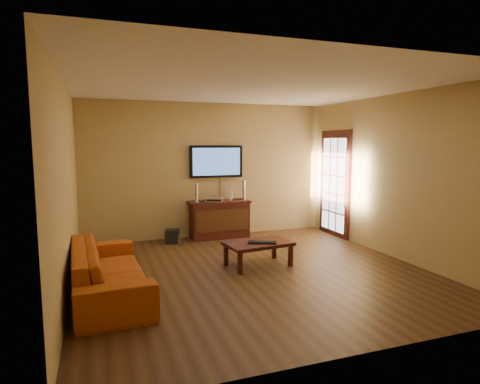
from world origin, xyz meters
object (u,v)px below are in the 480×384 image
media_console (219,219)px  subwoofer (172,236)px  coffee_table (258,245)px  game_console (231,194)px  speaker_right (244,191)px  av_receiver (214,200)px  speaker_left (197,194)px  keyboard (262,242)px  television (216,162)px  sofa (109,262)px  bottle (180,241)px

media_console → subwoofer: (-0.97, -0.12, -0.25)m
coffee_table → game_console: (0.23, 2.05, 0.53)m
game_console → speaker_right: bearing=11.7°
coffee_table → subwoofer: 2.15m
subwoofer → av_receiver: bearing=22.0°
speaker_right → subwoofer: size_ratio=1.57×
speaker_left → speaker_right: bearing=-0.2°
av_receiver → keyboard: 2.10m
game_console → television: bearing=173.6°
television → coffee_table: size_ratio=1.02×
media_console → sofa: 3.31m
sofa → keyboard: 2.28m
speaker_right → coffee_table: bearing=-103.8°
av_receiver → bottle: 1.10m
keyboard → speaker_right: bearing=77.6°
coffee_table → av_receiver: size_ratio=3.25×
sofa → speaker_right: size_ratio=5.42×
speaker_left → av_receiver: size_ratio=1.09×
television → bottle: bearing=-145.6°
subwoofer → keyboard: size_ratio=0.55×
television → subwoofer: television is taller
game_console → coffee_table: bearing=-72.0°
television → av_receiver: television is taller
av_receiver → keyboard: size_ratio=0.71×
speaker_left → speaker_right: size_ratio=0.90×
media_console → av_receiver: bearing=-160.3°
sofa → speaker_left: bearing=-37.9°
av_receiver → sofa: bearing=-106.4°
television → speaker_left: 0.80m
television → game_console: size_ratio=4.71×
media_console → speaker_left: speaker_left is taller
av_receiver → game_console: game_console is taller
subwoofer → game_console: bearing=23.9°
sofa → keyboard: (2.25, 0.40, -0.03)m
coffee_table → sofa: size_ratio=0.49×
television → av_receiver: (-0.11, -0.23, -0.74)m
media_console → television: television is taller
av_receiver → game_console: size_ratio=1.42×
bottle → speaker_right: bearing=15.6°
television → av_receiver: size_ratio=3.33×
game_console → subwoofer: bearing=-148.0°
game_console → keyboard: bearing=-70.8°
av_receiver → speaker_right: bearing=25.7°
television → speaker_right: (0.52, -0.21, -0.59)m
media_console → subwoofer: size_ratio=4.82×
television → speaker_right: television is taller
av_receiver → coffee_table: bearing=-62.1°
sofa → av_receiver: size_ratio=6.60×
media_console → game_console: (0.26, 0.04, 0.49)m
speaker_right → av_receiver: (-0.63, -0.02, -0.15)m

